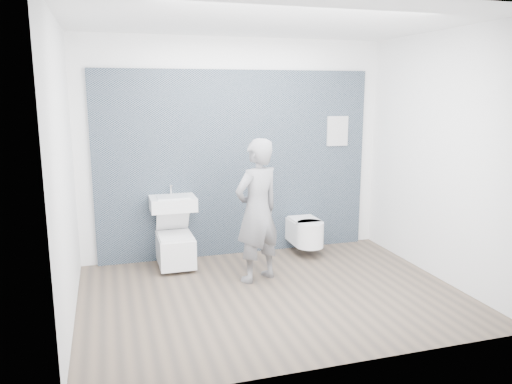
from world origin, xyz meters
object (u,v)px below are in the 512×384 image
object	(u,v)px
toilet_rounded	(306,232)
visitor	(257,211)
washbasin	(173,203)
toilet_square	(175,248)

from	to	relation	value
toilet_rounded	visitor	distance (m)	1.23
washbasin	visitor	bearing A→B (deg)	-43.27
toilet_square	toilet_rounded	world-z (taller)	toilet_square
toilet_square	visitor	distance (m)	1.23
washbasin	toilet_square	bearing A→B (deg)	-90.00
washbasin	toilet_square	size ratio (longest dim) A/B	0.73
toilet_square	visitor	world-z (taller)	visitor
washbasin	visitor	size ratio (longest dim) A/B	0.34
washbasin	toilet_square	world-z (taller)	washbasin
toilet_square	visitor	xyz separation A→B (m)	(0.84, -0.69, 0.57)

